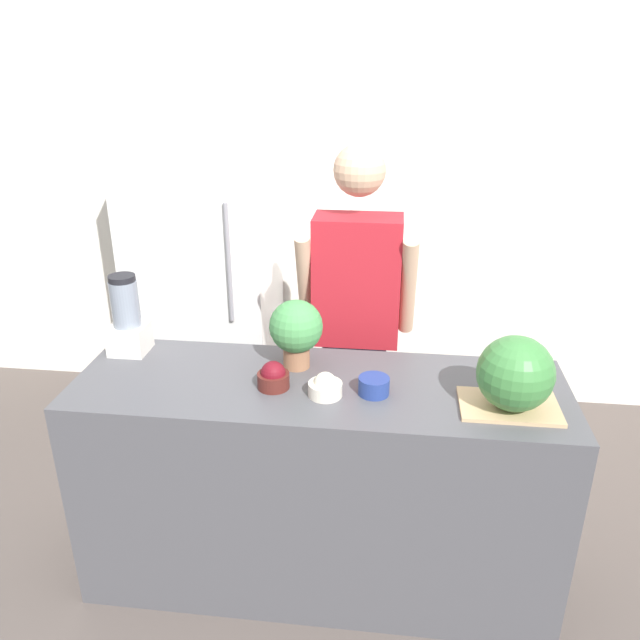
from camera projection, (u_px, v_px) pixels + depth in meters
The scene contains 12 objects.
ground_plane at pixel (310, 626), 2.46m from camera, with size 14.00×14.00×0.00m, color #564C47.
wall_back at pixel (352, 195), 3.72m from camera, with size 8.00×0.06×2.60m.
counter_island at pixel (319, 482), 2.56m from camera, with size 1.89×0.61×0.93m.
refrigerator at pixel (206, 273), 3.62m from camera, with size 0.78×0.69×1.81m.
person at pixel (356, 326), 2.93m from camera, with size 0.54×0.27×1.74m.
cutting_board at pixel (509, 406), 2.21m from camera, with size 0.35×0.23×0.01m.
watermelon at pixel (515, 373), 2.14m from camera, with size 0.27×0.27×0.27m.
bowl_cherries at pixel (273, 377), 2.33m from camera, with size 0.12×0.12×0.11m.
bowl_cream at pixel (325, 387), 2.28m from camera, with size 0.13×0.13×0.09m.
bowl_small_blue at pixel (374, 386), 2.29m from camera, with size 0.11×0.11×0.07m.
blender at pixel (127, 320), 2.58m from camera, with size 0.15×0.15×0.34m.
potted_plant at pixel (296, 329), 2.44m from camera, with size 0.21×0.21×0.28m.
Camera 1 is at (0.25, -1.77, 2.09)m, focal length 35.00 mm.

